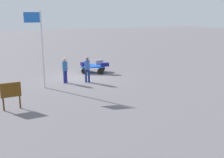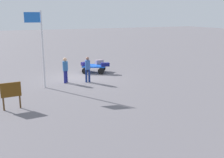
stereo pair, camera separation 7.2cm
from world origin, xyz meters
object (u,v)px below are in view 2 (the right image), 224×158
Objects in this scene: suitcase_maroon at (85,64)px; worker_trailing at (65,68)px; worker_lead at (88,67)px; signboard at (11,92)px; flagpole at (40,42)px; suitcase_grey at (105,65)px; suitcase_olive at (99,62)px; luggage_cart at (94,67)px.

suitcase_maroon is 3.27m from worker_trailing.
suitcase_maroon is at bearing -104.27° from worker_lead.
flagpole is at bearing -121.86° from signboard.
suitcase_grey is (-1.34, 0.95, 0.00)m from suitcase_maroon.
suitcase_olive is (0.06, -1.08, 0.03)m from suitcase_grey.
suitcase_maroon is 5.31m from flagpole.
luggage_cart is 1.23× the size of worker_lead.
signboard is (5.05, 3.49, -0.14)m from worker_lead.
worker_lead reaches higher than signboard.
luggage_cart is 5.79m from flagpole.
worker_lead is 3.53m from flagpole.
flagpole reaches higher than suitcase_olive.
suitcase_olive is at bearing -174.27° from suitcase_maroon.
flagpole is (3.75, 3.10, 2.13)m from suitcase_maroon.
luggage_cart is 8.92m from signboard.
signboard reaches higher than luggage_cart.
worker_lead is at bearing 43.07° from suitcase_grey.
worker_trailing is at bearing -158.32° from flagpole.
luggage_cart is at bearing 30.74° from suitcase_olive.
suitcase_grey is at bearing -156.54° from worker_trailing.
worker_trailing is (2.14, 2.46, 0.30)m from suitcase_maroon.
luggage_cart is 3.06m from worker_lead.
luggage_cart is at bearing -117.82° from worker_lead.
flagpole is (4.42, 2.87, 2.41)m from luggage_cart.
worker_trailing is (3.48, 1.51, 0.29)m from suitcase_grey.
suitcase_olive is 6.34m from flagpole.
suitcase_olive is 3.64m from worker_lead.
luggage_cart is 3.13× the size of suitcase_olive.
worker_trailing reaches higher than signboard.
luggage_cart is 1.58× the size of signboard.
flagpole is 4.33m from signboard.
luggage_cart is 0.78m from suitcase_olive.
suitcase_olive reaches higher than suitcase_grey.
suitcase_grey is 5.92m from flagpole.
worker_lead is at bearing -175.98° from flagpole.
suitcase_grey is 0.15× the size of flagpole.
worker_lead is (1.40, 2.65, 0.58)m from luggage_cart.
suitcase_maroon is at bearing -132.21° from signboard.
worker_lead is at bearing 62.18° from luggage_cart.
luggage_cart is 3.03× the size of suitcase_grey.
flagpole is at bearing 21.68° from worker_trailing.
suitcase_olive is 0.51× the size of signboard.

